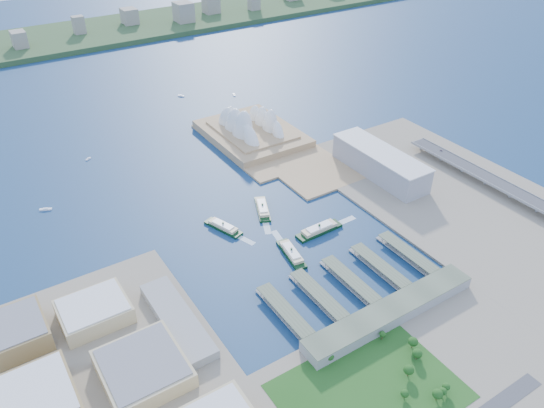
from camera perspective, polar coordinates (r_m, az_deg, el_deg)
ground at (r=615.57m, az=2.88°, el=-5.15°), size 3000.00×3000.00×0.00m
south_land at (r=509.72m, az=17.26°, el=-17.37°), size 720.00×180.00×3.00m
east_land at (r=731.99m, az=20.79°, el=-0.41°), size 240.00×500.00×3.00m
peninsula at (r=847.77m, az=-1.31°, el=6.77°), size 135.00×220.00×3.00m
far_shore at (r=1446.03m, az=-21.07°, el=16.39°), size 2200.00×260.00×12.00m
opera_house at (r=848.80m, az=-2.19°, el=9.07°), size 134.00×180.00×58.00m
toaster_building at (r=761.97m, az=11.52°, el=4.35°), size 45.00×155.00×35.00m
expressway at (r=768.16m, az=24.27°, el=1.06°), size 26.00×340.00×11.85m
west_buildings at (r=487.46m, az=-17.78°, el=-17.84°), size 200.00×280.00×27.00m
ferry_wharves at (r=575.55m, az=8.39°, el=-8.21°), size 184.00×90.00×9.30m
terminal_building at (r=543.01m, az=12.63°, el=-11.30°), size 200.00×28.00×12.00m
park at (r=479.06m, az=10.54°, el=-18.62°), size 150.00×110.00×16.00m
far_skyline at (r=1418.59m, az=-21.14°, el=17.50°), size 1900.00×140.00×55.00m
ferry_a at (r=649.74m, az=-5.28°, el=-2.33°), size 30.13×54.58×10.04m
ferry_b at (r=679.88m, az=-1.04°, el=-0.32°), size 35.44×56.85×10.56m
ferry_c at (r=606.63m, az=2.10°, el=-5.16°), size 23.24×57.30×10.54m
ferry_d at (r=644.00m, az=5.10°, el=-2.60°), size 61.52×16.96×11.57m
boat_a at (r=742.56m, az=-23.17°, el=-0.50°), size 15.39×10.00×2.94m
boat_b at (r=843.98m, az=-19.15°, el=4.63°), size 9.28×7.47×2.43m
boat_c at (r=1026.22m, az=-4.11°, el=11.65°), size 7.26×12.91×2.79m
boat_e at (r=1033.09m, az=-9.75°, el=11.42°), size 10.76×12.45×3.09m
car_c at (r=828.97m, az=17.74°, el=5.50°), size 1.77×4.35×1.26m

